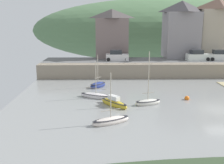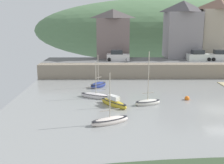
# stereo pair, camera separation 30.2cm
# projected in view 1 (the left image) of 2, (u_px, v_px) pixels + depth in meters

# --- Properties ---
(quay_seawall) EXTENTS (48.00, 9.40, 2.40)m
(quay_seawall) POSITION_uv_depth(u_px,v_px,m) (178.00, 69.00, 46.54)
(quay_seawall) COLOR gray
(quay_seawall) RESTS_ON ground
(hillside_backdrop) EXTENTS (80.00, 44.00, 18.90)m
(hillside_backdrop) POSITION_uv_depth(u_px,v_px,m) (165.00, 30.00, 82.21)
(hillside_backdrop) COLOR #52764E
(hillside_backdrop) RESTS_ON ground
(waterfront_building_left) EXTENTS (6.48, 5.64, 9.33)m
(waterfront_building_left) POSITION_uv_depth(u_px,v_px,m) (112.00, 33.00, 52.52)
(waterfront_building_left) COLOR slate
(waterfront_building_left) RESTS_ON ground
(waterfront_building_centre) EXTENTS (6.71, 6.18, 10.89)m
(waterfront_building_centre) POSITION_uv_depth(u_px,v_px,m) (181.00, 29.00, 52.62)
(waterfront_building_centre) COLOR gray
(waterfront_building_centre) RESTS_ON ground
(waterfront_building_right) EXTENTS (7.06, 4.61, 11.32)m
(waterfront_building_right) POSITION_uv_depth(u_px,v_px,m) (216.00, 28.00, 52.70)
(waterfront_building_right) COLOR #A59A86
(waterfront_building_right) RESTS_ON ground
(sailboat_far_left) EXTENTS (3.94, 2.64, 5.13)m
(sailboat_far_left) POSITION_uv_depth(u_px,v_px,m) (111.00, 121.00, 25.59)
(sailboat_far_left) COLOR silver
(sailboat_far_left) RESTS_ON ground
(dinghy_open_wooden) EXTENTS (3.44, 3.82, 1.41)m
(dinghy_open_wooden) POSITION_uv_depth(u_px,v_px,m) (114.00, 103.00, 30.90)
(dinghy_open_wooden) COLOR gold
(dinghy_open_wooden) RESTS_ON ground
(rowboat_small_beached) EXTENTS (3.33, 2.04, 6.39)m
(rowboat_small_beached) POSITION_uv_depth(u_px,v_px,m) (148.00, 102.00, 31.38)
(rowboat_small_beached) COLOR silver
(rowboat_small_beached) RESTS_ON ground
(sailboat_blue_trim) EXTENTS (2.90, 3.13, 5.01)m
(sailboat_blue_trim) POSITION_uv_depth(u_px,v_px,m) (98.00, 85.00, 39.52)
(sailboat_blue_trim) COLOR navy
(sailboat_blue_trim) RESTS_ON ground
(sailboat_nearest_shore) EXTENTS (4.44, 2.82, 4.82)m
(sailboat_nearest_shore) POSITION_uv_depth(u_px,v_px,m) (96.00, 96.00, 34.06)
(sailboat_nearest_shore) COLOR white
(sailboat_nearest_shore) RESTS_ON ground
(parked_car_near_slipway) EXTENTS (4.17, 1.87, 1.95)m
(parked_car_near_slipway) POSITION_uv_depth(u_px,v_px,m) (117.00, 56.00, 49.04)
(parked_car_near_slipway) COLOR silver
(parked_car_near_slipway) RESTS_ON ground
(parked_car_by_wall) EXTENTS (4.21, 1.98, 1.95)m
(parked_car_by_wall) POSITION_uv_depth(u_px,v_px,m) (197.00, 56.00, 49.33)
(parked_car_by_wall) COLOR silver
(parked_car_by_wall) RESTS_ON ground
(parked_car_end_of_row) EXTENTS (4.23, 2.04, 1.95)m
(parked_car_end_of_row) POSITION_uv_depth(u_px,v_px,m) (220.00, 56.00, 49.42)
(parked_car_end_of_row) COLOR silver
(parked_car_end_of_row) RESTS_ON ground
(mooring_buoy) EXTENTS (0.61, 0.61, 0.61)m
(mooring_buoy) POSITION_uv_depth(u_px,v_px,m) (187.00, 98.00, 33.32)
(mooring_buoy) COLOR orange
(mooring_buoy) RESTS_ON ground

